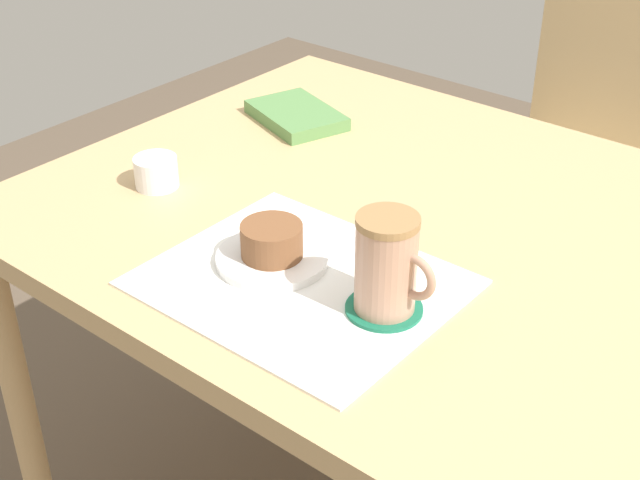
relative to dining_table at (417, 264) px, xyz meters
name	(u,v)px	position (x,y,z in m)	size (l,w,h in m)	color
dining_table	(417,264)	(0.00, 0.00, 0.00)	(1.20, 0.91, 0.74)	tan
wooden_chair	(585,168)	(-0.07, 0.80, -0.17)	(0.44, 0.44, 0.90)	#D1B27F
placemat	(301,283)	(-0.03, -0.24, 0.08)	(0.39, 0.33, 0.00)	white
pastry_plate	(272,258)	(-0.09, -0.23, 0.08)	(0.16, 0.16, 0.01)	white
pastry	(272,240)	(-0.09, -0.23, 0.11)	(0.09, 0.09, 0.05)	brown
coffee_coaster	(384,308)	(0.09, -0.22, 0.08)	(0.10, 0.10, 0.01)	#196B4C
coffee_mug	(387,264)	(0.10, -0.22, 0.15)	(0.11, 0.08, 0.13)	tan
sugar_bowl	(156,172)	(-0.39, -0.17, 0.10)	(0.07, 0.07, 0.05)	white
small_book	(296,115)	(-0.39, 0.17, 0.09)	(0.18, 0.12, 0.02)	#598C4C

